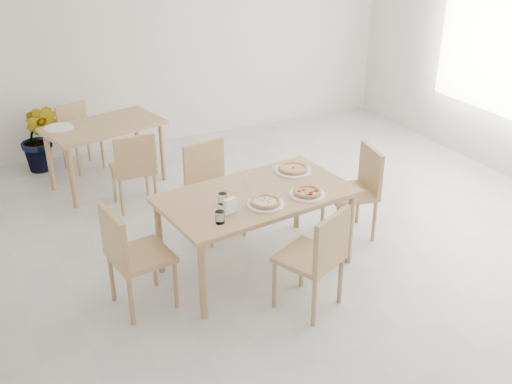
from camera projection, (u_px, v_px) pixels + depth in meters
name	position (u px, v px, depth m)	size (l,w,h in m)	color
main_table	(256.00, 201.00, 5.20)	(1.76, 1.14, 0.75)	tan
chair_south	(318.00, 254.00, 4.70)	(0.60, 0.60, 0.91)	tan
chair_north	(211.00, 183.00, 5.88)	(0.53, 0.53, 0.92)	tan
chair_west	(130.00, 252.00, 4.72)	(0.52, 0.52, 0.92)	tan
chair_east	(358.00, 186.00, 5.83)	(0.52, 0.52, 0.91)	tan
plate_margherita	(293.00, 171.00, 5.58)	(0.35, 0.35, 0.02)	white
plate_mushroom	(265.00, 204.00, 4.96)	(0.31, 0.31, 0.02)	white
plate_pepperoni	(307.00, 194.00, 5.13)	(0.31, 0.31, 0.02)	white
pizza_margherita	(293.00, 169.00, 5.57)	(0.36, 0.36, 0.03)	tan
pizza_mushroom	(265.00, 202.00, 4.95)	(0.29, 0.29, 0.03)	tan
pizza_pepperoni	(307.00, 192.00, 5.12)	(0.30, 0.30, 0.03)	tan
tumbler_a	(223.00, 199.00, 4.97)	(0.07, 0.07, 0.09)	white
tumbler_b	(220.00, 217.00, 4.67)	(0.08, 0.08, 0.10)	white
napkin_holder	(230.00, 207.00, 4.81)	(0.13, 0.09, 0.13)	silver
fork_a	(231.00, 190.00, 5.21)	(0.01, 0.17, 0.01)	silver
fork_b	(247.00, 182.00, 5.37)	(0.01, 0.17, 0.01)	silver
second_table	(104.00, 133.00, 6.81)	(1.41, 1.02, 0.75)	tan
chair_back_s	(134.00, 166.00, 6.32)	(0.44, 0.44, 0.87)	tan
chair_back_n	(78.00, 132.00, 7.36)	(0.50, 0.50, 0.80)	tan
plate_empty	(59.00, 128.00, 6.64)	(0.31, 0.31, 0.02)	white
potted_plant	(40.00, 138.00, 7.28)	(0.47, 0.38, 0.86)	#1D5B1B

